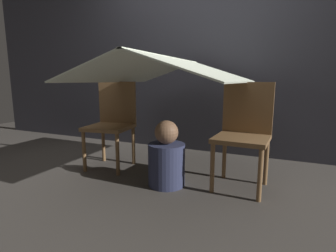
% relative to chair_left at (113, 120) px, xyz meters
% --- Properties ---
extents(ground_plane, '(8.80, 8.80, 0.00)m').
position_rel_chair_left_xyz_m(ground_plane, '(0.66, -0.16, -0.48)').
color(ground_plane, '#47423D').
extents(wall_back, '(7.00, 0.05, 2.50)m').
position_rel_chair_left_xyz_m(wall_back, '(0.66, 0.96, 0.77)').
color(wall_back, '#3D3D47').
rests_on(wall_back, ground_plane).
extents(chair_left, '(0.47, 0.47, 0.88)m').
position_rel_chair_left_xyz_m(chair_left, '(0.00, 0.00, 0.00)').
color(chair_left, brown).
rests_on(chair_left, ground_plane).
extents(chair_right, '(0.44, 0.44, 0.88)m').
position_rel_chair_left_xyz_m(chair_right, '(1.32, 0.00, 0.00)').
color(chair_right, brown).
rests_on(chair_right, ground_plane).
extents(sheet_canopy, '(1.31, 1.48, 0.22)m').
position_rel_chair_left_xyz_m(sheet_canopy, '(0.66, -0.08, 0.50)').
color(sheet_canopy, silver).
extents(person_front, '(0.31, 0.31, 0.56)m').
position_rel_chair_left_xyz_m(person_front, '(0.73, -0.26, -0.25)').
color(person_front, '#2D3351').
rests_on(person_front, ground_plane).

